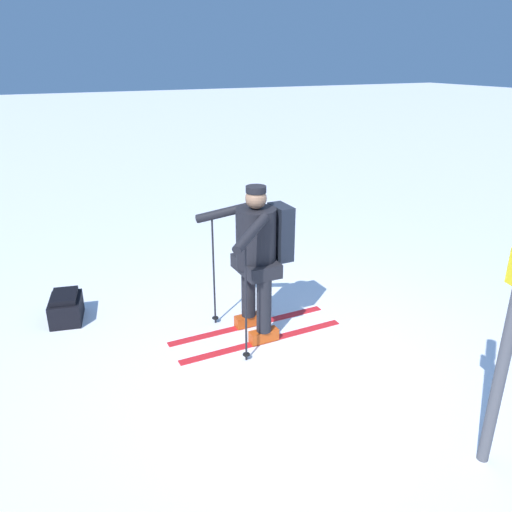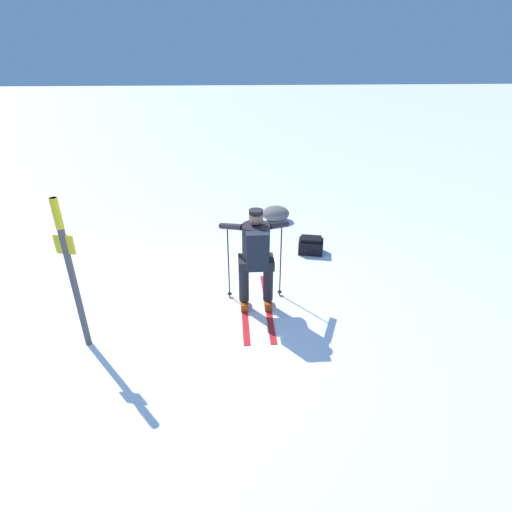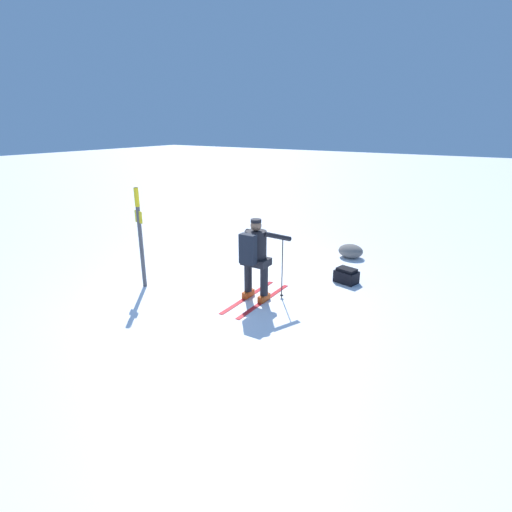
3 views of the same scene
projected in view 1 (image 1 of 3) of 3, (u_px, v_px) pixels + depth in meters
name	position (u px, v px, depth m)	size (l,w,h in m)	color
ground_plane	(284.00, 361.00, 4.80)	(80.00, 80.00, 0.00)	white
skier	(258.00, 252.00, 4.93)	(1.07, 1.81, 1.59)	red
dropped_backpack	(66.00, 308.00, 5.48)	(0.52, 0.42, 0.32)	black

